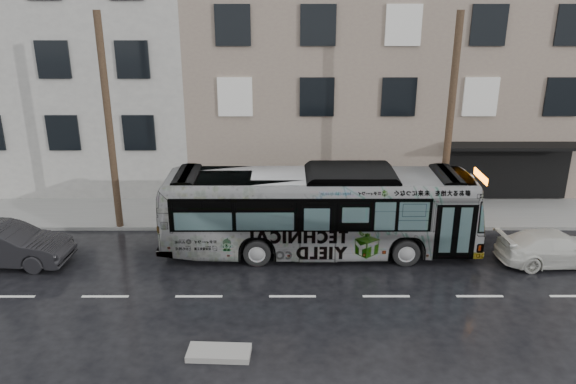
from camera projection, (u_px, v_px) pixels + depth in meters
name	position (u px, v px, depth m)	size (l,w,h in m)	color
ground	(292.00, 263.00, 21.49)	(120.00, 120.00, 0.00)	black
sidewalk	(291.00, 213.00, 26.08)	(90.00, 3.60, 0.15)	gray
building_taupe	(379.00, 73.00, 31.60)	(20.00, 12.00, 11.00)	gray
utility_pole_front	(450.00, 125.00, 23.04)	(0.30, 0.30, 9.00)	#493724
utility_pole_rear	(109.00, 125.00, 23.02)	(0.30, 0.30, 9.00)	#493724
sign_post	(468.00, 200.00, 24.15)	(0.06, 0.06, 2.40)	slate
bus	(319.00, 211.00, 21.93)	(2.88, 12.30, 3.43)	#B2B2B2
white_sedan	(555.00, 248.00, 21.29)	(1.79, 4.39, 1.27)	beige
dark_sedan	(6.00, 245.00, 21.18)	(1.66, 4.75, 1.56)	black
slush_pile	(219.00, 353.00, 16.01)	(1.80, 0.80, 0.18)	gray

